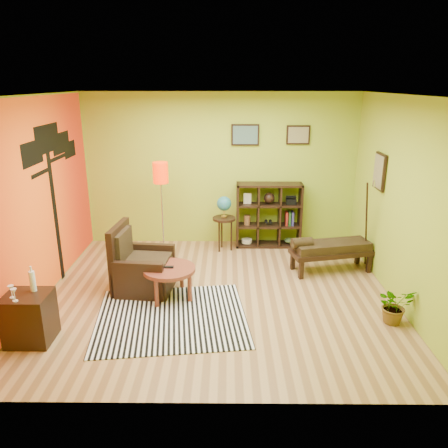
{
  "coord_description": "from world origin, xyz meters",
  "views": [
    {
      "loc": [
        0.14,
        -5.72,
        2.96
      ],
      "look_at": [
        0.09,
        0.12,
        1.05
      ],
      "focal_mm": 35.0,
      "sensor_mm": 36.0,
      "label": 1
    }
  ],
  "objects_px": {
    "floor_lamp": "(161,182)",
    "bench": "(329,249)",
    "coffee_table": "(169,272)",
    "cube_shelf": "(269,215)",
    "armchair": "(141,270)",
    "side_cabinet": "(30,317)",
    "globe_table": "(224,210)",
    "potted_plant": "(394,309)"
  },
  "relations": [
    {
      "from": "side_cabinet",
      "to": "floor_lamp",
      "type": "relative_size",
      "value": 0.54
    },
    {
      "from": "potted_plant",
      "to": "armchair",
      "type": "bearing_deg",
      "value": 164.64
    },
    {
      "from": "side_cabinet",
      "to": "floor_lamp",
      "type": "height_order",
      "value": "floor_lamp"
    },
    {
      "from": "coffee_table",
      "to": "floor_lamp",
      "type": "relative_size",
      "value": 0.44
    },
    {
      "from": "bench",
      "to": "potted_plant",
      "type": "xyz_separation_m",
      "value": [
        0.49,
        -1.6,
        -0.2
      ]
    },
    {
      "from": "floor_lamp",
      "to": "potted_plant",
      "type": "xyz_separation_m",
      "value": [
        3.25,
        -2.1,
        -1.19
      ]
    },
    {
      "from": "coffee_table",
      "to": "bench",
      "type": "distance_m",
      "value": 2.65
    },
    {
      "from": "globe_table",
      "to": "side_cabinet",
      "type": "bearing_deg",
      "value": -127.28
    },
    {
      "from": "floor_lamp",
      "to": "bench",
      "type": "bearing_deg",
      "value": -10.33
    },
    {
      "from": "side_cabinet",
      "to": "potted_plant",
      "type": "bearing_deg",
      "value": 5.84
    },
    {
      "from": "side_cabinet",
      "to": "bench",
      "type": "xyz_separation_m",
      "value": [
        3.99,
        2.06,
        0.08
      ]
    },
    {
      "from": "globe_table",
      "to": "armchair",
      "type": "bearing_deg",
      "value": -127.56
    },
    {
      "from": "globe_table",
      "to": "cube_shelf",
      "type": "bearing_deg",
      "value": 15.34
    },
    {
      "from": "floor_lamp",
      "to": "bench",
      "type": "distance_m",
      "value": 2.97
    },
    {
      "from": "globe_table",
      "to": "potted_plant",
      "type": "relative_size",
      "value": 2.08
    },
    {
      "from": "globe_table",
      "to": "cube_shelf",
      "type": "xyz_separation_m",
      "value": [
        0.84,
        0.23,
        -0.17
      ]
    },
    {
      "from": "coffee_table",
      "to": "globe_table",
      "type": "bearing_deg",
      "value": 67.74
    },
    {
      "from": "globe_table",
      "to": "cube_shelf",
      "type": "relative_size",
      "value": 0.85
    },
    {
      "from": "coffee_table",
      "to": "globe_table",
      "type": "relative_size",
      "value": 0.73
    },
    {
      "from": "coffee_table",
      "to": "cube_shelf",
      "type": "relative_size",
      "value": 0.62
    },
    {
      "from": "side_cabinet",
      "to": "cube_shelf",
      "type": "bearing_deg",
      "value": 45.93
    },
    {
      "from": "side_cabinet",
      "to": "armchair",
      "type": "bearing_deg",
      "value": 53.05
    },
    {
      "from": "armchair",
      "to": "floor_lamp",
      "type": "xyz_separation_m",
      "value": [
        0.18,
        1.16,
        1.08
      ]
    },
    {
      "from": "floor_lamp",
      "to": "potted_plant",
      "type": "height_order",
      "value": "floor_lamp"
    },
    {
      "from": "coffee_table",
      "to": "armchair",
      "type": "relative_size",
      "value": 0.75
    },
    {
      "from": "coffee_table",
      "to": "globe_table",
      "type": "xyz_separation_m",
      "value": [
        0.76,
        1.86,
        0.38
      ]
    },
    {
      "from": "side_cabinet",
      "to": "potted_plant",
      "type": "xyz_separation_m",
      "value": [
        4.48,
        0.46,
        -0.12
      ]
    },
    {
      "from": "armchair",
      "to": "bench",
      "type": "relative_size",
      "value": 0.71
    },
    {
      "from": "floor_lamp",
      "to": "bench",
      "type": "xyz_separation_m",
      "value": [
        2.76,
        -0.5,
        -0.99
      ]
    },
    {
      "from": "bench",
      "to": "armchair",
      "type": "bearing_deg",
      "value": -167.34
    },
    {
      "from": "cube_shelf",
      "to": "coffee_table",
      "type": "bearing_deg",
      "value": -127.46
    },
    {
      "from": "cube_shelf",
      "to": "potted_plant",
      "type": "bearing_deg",
      "value": -63.73
    },
    {
      "from": "side_cabinet",
      "to": "globe_table",
      "type": "relative_size",
      "value": 0.91
    },
    {
      "from": "floor_lamp",
      "to": "globe_table",
      "type": "bearing_deg",
      "value": 22.13
    },
    {
      "from": "side_cabinet",
      "to": "cube_shelf",
      "type": "height_order",
      "value": "cube_shelf"
    },
    {
      "from": "floor_lamp",
      "to": "coffee_table",
      "type": "bearing_deg",
      "value": -78.8
    },
    {
      "from": "armchair",
      "to": "globe_table",
      "type": "height_order",
      "value": "globe_table"
    },
    {
      "from": "cube_shelf",
      "to": "bench",
      "type": "height_order",
      "value": "cube_shelf"
    },
    {
      "from": "side_cabinet",
      "to": "floor_lamp",
      "type": "bearing_deg",
      "value": 64.4
    },
    {
      "from": "side_cabinet",
      "to": "bench",
      "type": "relative_size",
      "value": 0.66
    },
    {
      "from": "globe_table",
      "to": "cube_shelf",
      "type": "distance_m",
      "value": 0.89
    },
    {
      "from": "coffee_table",
      "to": "cube_shelf",
      "type": "bearing_deg",
      "value": 52.54
    }
  ]
}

